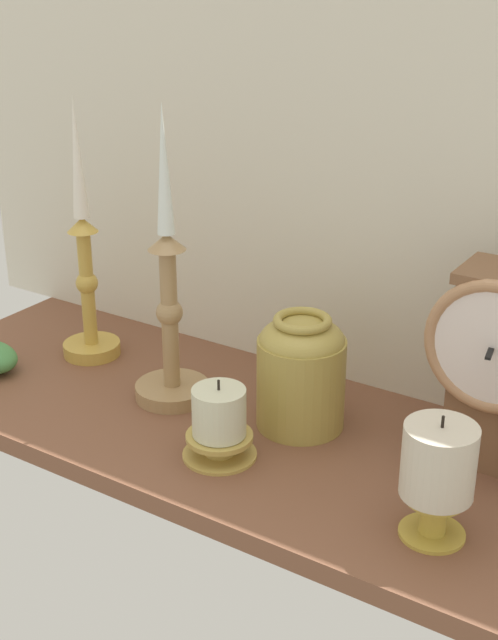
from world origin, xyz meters
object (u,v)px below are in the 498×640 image
at_px(candlestick_tall_center, 86,274).
at_px(candlestick_tall_left, 170,316).
at_px(pillar_candle_front, 438,472).
at_px(pillar_candle_near_clock, 219,425).
at_px(brass_vase_jar, 301,370).

bearing_deg(candlestick_tall_center, candlestick_tall_left, -12.90).
relative_size(candlestick_tall_center, pillar_candle_front, 2.71).
xyz_separation_m(candlestick_tall_left, candlestick_tall_center, (-0.18, 0.04, 0.01)).
relative_size(candlestick_tall_left, pillar_candle_front, 2.80).
relative_size(candlestick_tall_center, pillar_candle_near_clock, 3.75).
bearing_deg(brass_vase_jar, pillar_candle_near_clock, -109.98).
height_order(candlestick_tall_center, pillar_candle_front, candlestick_tall_center).
xyz_separation_m(brass_vase_jar, pillar_candle_near_clock, (-0.04, -0.11, -0.03)).
bearing_deg(pillar_candle_near_clock, candlestick_tall_center, 158.01).
distance_m(pillar_candle_front, pillar_candle_near_clock, 0.26).
height_order(candlestick_tall_left, pillar_candle_near_clock, candlestick_tall_left).
bearing_deg(pillar_candle_front, pillar_candle_near_clock, 178.81).
xyz_separation_m(candlestick_tall_center, pillar_candle_front, (0.57, -0.13, -0.05)).
distance_m(candlestick_tall_left, brass_vase_jar, 0.18).
xyz_separation_m(candlestick_tall_left, pillar_candle_front, (0.39, -0.09, -0.04)).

